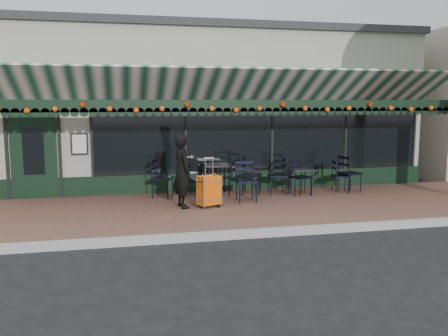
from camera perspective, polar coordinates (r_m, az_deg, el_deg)
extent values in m
plane|color=black|center=(9.25, 5.10, -8.07)|extent=(80.00, 80.00, 0.00)
cube|color=brown|center=(11.09, 1.98, -4.94)|extent=(18.00, 4.00, 0.15)
cube|color=#9E9E99|center=(9.15, 5.25, -7.75)|extent=(18.00, 0.16, 0.15)
cube|color=gray|center=(16.69, -3.15, 6.90)|extent=(12.00, 8.00, 4.50)
cube|color=black|center=(13.08, 4.96, 3.97)|extent=(9.20, 0.04, 2.00)
cube|color=black|center=(12.69, -21.90, 1.50)|extent=(1.10, 0.07, 2.20)
cube|color=silver|center=(12.49, -17.01, 2.79)|extent=(0.42, 0.04, 0.55)
cube|color=black|center=(11.32, 1.38, 7.50)|extent=(12.00, 0.03, 0.28)
cylinder|color=#FF4D08|center=(11.26, 1.45, 7.40)|extent=(11.60, 0.12, 0.12)
imported|color=black|center=(10.80, -5.02, -0.36)|extent=(0.53, 0.69, 1.68)
cube|color=#EF5A07|center=(10.85, -1.80, -2.67)|extent=(0.57, 0.45, 0.66)
cube|color=black|center=(10.93, -1.79, -4.55)|extent=(0.57, 0.45, 0.07)
cube|color=silver|center=(10.77, -1.81, 0.14)|extent=(0.22, 0.12, 0.41)
cube|color=black|center=(12.46, 9.18, -0.16)|extent=(0.55, 0.55, 0.04)
cylinder|color=black|center=(12.21, 8.53, -1.93)|extent=(0.03, 0.03, 0.65)
cylinder|color=black|center=(12.39, 10.53, -1.84)|extent=(0.03, 0.03, 0.65)
cylinder|color=black|center=(12.64, 7.79, -1.58)|extent=(0.03, 0.03, 0.65)
cylinder|color=black|center=(12.80, 9.72, -1.50)|extent=(0.03, 0.03, 0.65)
cube|color=black|center=(12.23, -0.90, 0.36)|extent=(0.65, 0.65, 0.04)
cylinder|color=black|center=(11.97, -1.92, -1.76)|extent=(0.03, 0.03, 0.76)
cylinder|color=black|center=(12.08, 0.62, -1.67)|extent=(0.03, 0.03, 0.76)
cylinder|color=black|center=(12.50, -2.37, -1.35)|extent=(0.03, 0.03, 0.76)
cylinder|color=black|center=(12.60, 0.06, -1.26)|extent=(0.03, 0.03, 0.76)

